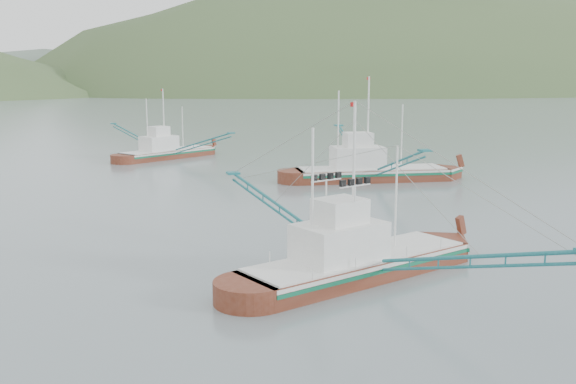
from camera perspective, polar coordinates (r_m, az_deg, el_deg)
name	(u,v)px	position (r m, az deg, el deg)	size (l,w,h in m)	color
ground	(322,269)	(34.90, 3.01, -6.84)	(1200.00, 1200.00, 0.00)	slate
main_boat	(357,240)	(33.18, 6.16, -4.31)	(13.74, 23.34, 9.76)	#5C2413
bg_boat_far	(167,143)	(83.57, -10.73, 4.34)	(15.93, 21.52, 9.51)	#5C2413
bg_boat_right	(370,163)	(64.67, 7.32, 2.54)	(15.56, 27.32, 11.11)	#5C2413
headland_right	(414,91)	(525.59, 11.11, 8.83)	(684.00, 432.00, 306.00)	#3C532B
ridge_distant	(131,89)	(592.78, -13.78, 8.85)	(960.00, 400.00, 240.00)	slate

